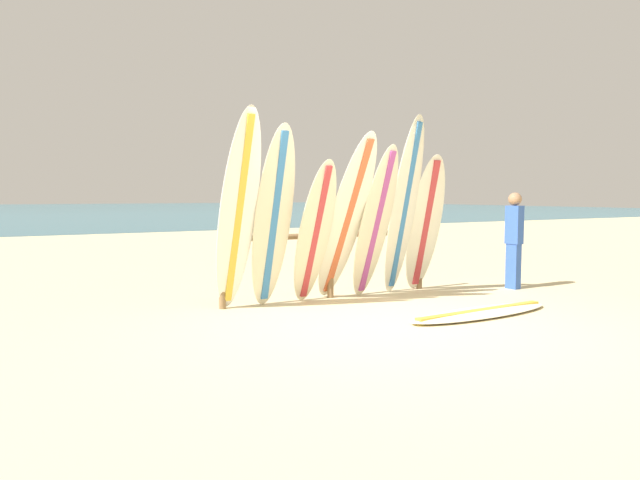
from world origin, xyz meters
name	(u,v)px	position (x,y,z in m)	size (l,w,h in m)	color
ground_plane	(394,327)	(0.00, 0.00, 0.00)	(120.00, 120.00, 0.00)	beige
ocean_water	(31,210)	(0.00, 58.00, 0.00)	(120.00, 80.00, 0.01)	teal
surfboard_rack	(330,249)	(0.33, 1.95, 0.70)	(3.38, 0.09, 1.05)	olive
surfboard_leaning_far_left	(238,212)	(-1.22, 1.58, 1.27)	(0.54, 0.91, 2.54)	white
surfboard_leaning_left	(273,218)	(-0.73, 1.61, 1.19)	(0.59, 0.73, 2.37)	beige
surfboard_leaning_center_left	(315,233)	(-0.16, 1.54, 0.97)	(0.51, 0.81, 1.94)	beige
surfboard_leaning_center	(346,219)	(0.33, 1.53, 1.15)	(0.63, 1.20, 2.31)	white
surfboard_leaning_center_right	(375,223)	(0.82, 1.54, 1.09)	(0.70, 0.82, 2.17)	beige
surfboard_leaning_right	(404,206)	(1.37, 1.59, 1.31)	(0.57, 0.72, 2.62)	silver
surfboard_leaning_far_right	(425,224)	(1.85, 1.68, 1.04)	(0.63, 0.70, 2.08)	silver
surfboard_lying_on_sand	(481,312)	(1.30, -0.04, 0.04)	(2.26, 0.65, 0.08)	white
beachgoer_standing	(514,236)	(3.24, 1.19, 0.83)	(0.21, 0.26, 1.52)	#3359B2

